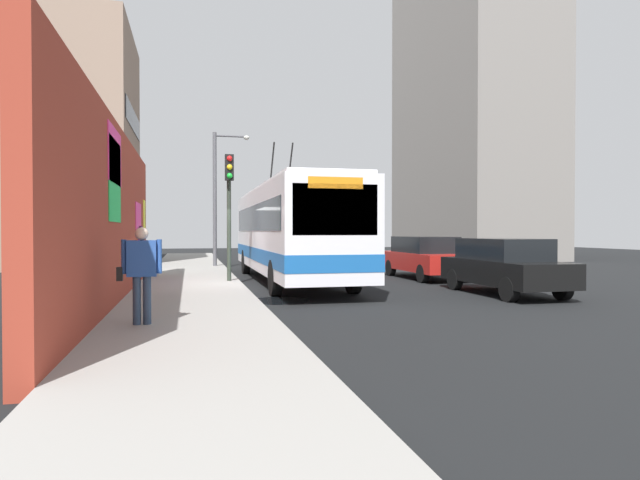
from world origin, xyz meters
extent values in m
plane|color=black|center=(0.00, 0.00, 0.00)|extent=(80.00, 80.00, 0.00)
cube|color=gray|center=(0.00, 1.60, 0.07)|extent=(48.00, 3.20, 0.15)
cube|color=maroon|center=(-3.46, 3.35, 2.13)|extent=(15.08, 0.30, 4.26)
cube|color=yellow|center=(3.18, 3.19, 2.23)|extent=(0.80, 0.02, 1.31)
cube|color=#8C19D8|center=(1.57, 3.19, 1.55)|extent=(1.29, 0.02, 0.80)
cube|color=#F2338C|center=(-4.63, 3.19, 3.42)|extent=(2.05, 0.02, 1.21)
cube|color=green|center=(-4.65, 3.19, 2.88)|extent=(1.88, 0.02, 1.79)
cube|color=#F2338C|center=(0.90, 3.19, 2.17)|extent=(1.75, 0.02, 1.04)
cube|color=gray|center=(12.86, 9.20, 6.05)|extent=(8.23, 9.44, 12.11)
cube|color=black|center=(12.86, 4.46, 4.40)|extent=(6.99, 0.04, 1.10)
cube|color=black|center=(12.86, 4.46, 7.60)|extent=(6.99, 0.04, 1.10)
cube|color=gray|center=(16.50, -17.00, 10.25)|extent=(13.04, 6.25, 20.50)
cube|color=black|center=(16.50, -20.15, 4.40)|extent=(11.08, 0.04, 1.10)
cube|color=black|center=(16.50, -20.15, 7.60)|extent=(11.08, 0.04, 1.10)
cube|color=black|center=(16.50, -20.15, 10.80)|extent=(11.08, 0.04, 1.10)
cube|color=black|center=(16.50, -20.15, 14.00)|extent=(11.08, 0.04, 1.10)
cube|color=black|center=(16.50, -20.15, 17.20)|extent=(11.08, 0.04, 1.10)
cube|color=silver|center=(1.63, -1.80, 1.83)|extent=(12.48, 2.49, 2.75)
cube|color=silver|center=(1.63, -1.80, 3.26)|extent=(11.98, 2.29, 0.12)
cube|color=#1959A5|center=(1.63, -1.80, 1.00)|extent=(12.50, 2.51, 0.44)
cube|color=black|center=(-4.59, -1.80, 2.31)|extent=(0.04, 2.11, 1.24)
cube|color=black|center=(1.63, -1.80, 2.24)|extent=(11.48, 2.52, 0.88)
cube|color=orange|center=(-4.58, -1.80, 2.95)|extent=(0.06, 1.37, 0.28)
cylinder|color=black|center=(3.50, -2.15, 4.10)|extent=(1.43, 0.06, 2.00)
cylinder|color=black|center=(3.50, -1.45, 4.10)|extent=(1.43, 0.06, 2.00)
cylinder|color=black|center=(-2.36, -2.92, 0.50)|extent=(1.00, 0.28, 1.00)
cylinder|color=black|center=(-2.36, -0.68, 0.50)|extent=(1.00, 0.28, 1.00)
cylinder|color=black|center=(5.62, -2.92, 0.50)|extent=(1.00, 0.28, 1.00)
cylinder|color=black|center=(5.62, -0.68, 0.50)|extent=(1.00, 0.28, 1.00)
cube|color=black|center=(-3.57, -7.00, 0.65)|extent=(4.37, 1.75, 0.66)
cube|color=black|center=(-3.49, -7.00, 1.28)|extent=(2.62, 1.58, 0.60)
cylinder|color=black|center=(-5.02, -7.78, 0.32)|extent=(0.64, 0.22, 0.64)
cylinder|color=black|center=(-5.02, -6.22, 0.32)|extent=(0.64, 0.22, 0.64)
cylinder|color=black|center=(-2.13, -7.78, 0.32)|extent=(0.64, 0.22, 0.64)
cylinder|color=black|center=(-2.13, -6.22, 0.32)|extent=(0.64, 0.22, 0.64)
cube|color=#B21E19|center=(1.70, -7.00, 0.65)|extent=(4.63, 1.79, 0.66)
cube|color=black|center=(1.79, -7.00, 1.28)|extent=(2.78, 1.61, 0.60)
cylinder|color=black|center=(0.17, -7.79, 0.32)|extent=(0.64, 0.22, 0.64)
cylinder|color=black|center=(0.17, -6.21, 0.32)|extent=(0.64, 0.22, 0.64)
cylinder|color=black|center=(3.23, -7.79, 0.32)|extent=(0.64, 0.22, 0.64)
cylinder|color=black|center=(3.23, -6.21, 0.32)|extent=(0.64, 0.22, 0.64)
cylinder|color=#2D3F59|center=(-7.20, 2.35, 0.57)|extent=(0.14, 0.14, 0.85)
cylinder|color=#2D3F59|center=(-7.20, 2.52, 0.57)|extent=(0.14, 0.14, 0.85)
cube|color=#264C99|center=(-7.20, 2.43, 1.31)|extent=(0.22, 0.49, 0.63)
cylinder|color=#264C99|center=(-7.20, 2.14, 1.34)|extent=(0.09, 0.09, 0.60)
cylinder|color=#264C99|center=(-7.20, 2.73, 1.34)|extent=(0.09, 0.09, 0.60)
sphere|color=beige|center=(-7.20, 2.43, 1.74)|extent=(0.23, 0.23, 0.23)
cube|color=black|center=(-7.20, 2.80, 1.05)|extent=(0.14, 0.10, 0.24)
cylinder|color=#2D382D|center=(0.88, 0.35, 2.23)|extent=(0.14, 0.14, 4.15)
cube|color=black|center=(0.66, 0.35, 3.85)|extent=(0.20, 0.28, 0.84)
sphere|color=red|center=(0.55, 0.35, 4.13)|extent=(0.18, 0.18, 0.18)
sphere|color=yellow|center=(0.55, 0.35, 3.85)|extent=(0.18, 0.18, 0.18)
sphere|color=green|center=(0.55, 0.35, 3.57)|extent=(0.18, 0.18, 0.18)
cylinder|color=#4C4C51|center=(8.84, 0.45, 3.29)|extent=(0.18, 0.18, 6.28)
cylinder|color=#4C4C51|center=(8.84, -0.30, 6.28)|extent=(0.10, 1.49, 0.10)
ellipsoid|color=silver|center=(8.84, -1.04, 6.23)|extent=(0.44, 0.28, 0.20)
cylinder|color=black|center=(-3.40, -0.60, 0.00)|extent=(1.62, 1.62, 0.00)
camera|label=1|loc=(-17.19, 1.62, 1.79)|focal=30.51mm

